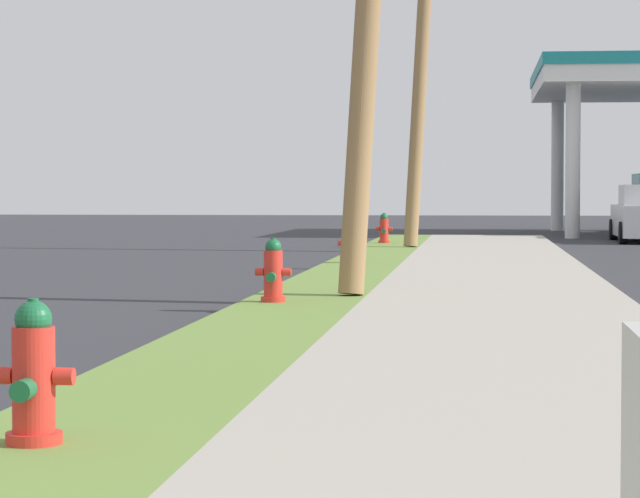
{
  "coord_description": "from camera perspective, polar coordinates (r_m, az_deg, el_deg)",
  "views": [
    {
      "loc": [
        2.78,
        -1.92,
        1.41
      ],
      "look_at": [
        0.8,
        15.77,
        0.68
      ],
      "focal_mm": 80.04,
      "sensor_mm": 36.0,
      "label": 1
    }
  ],
  "objects": [
    {
      "name": "fire_hydrant_nearest",
      "position": [
        7.43,
        -11.39,
        -5.18
      ],
      "size": [
        0.42,
        0.38,
        0.74
      ],
      "color": "red",
      "rests_on": "grass_verge"
    },
    {
      "name": "fire_hydrant_second",
      "position": [
        16.55,
        -1.89,
        -1.0
      ],
      "size": [
        0.42,
        0.38,
        0.74
      ],
      "color": "red",
      "rests_on": "grass_verge"
    },
    {
      "name": "fire_hydrant_third",
      "position": [
        25.56,
        1.19,
        0.18
      ],
      "size": [
        0.42,
        0.37,
        0.74
      ],
      "color": "red",
      "rests_on": "grass_verge"
    },
    {
      "name": "fire_hydrant_fourth",
      "position": [
        35.3,
        2.58,
        0.77
      ],
      "size": [
        0.42,
        0.38,
        0.74
      ],
      "color": "red",
      "rests_on": "grass_verge"
    },
    {
      "name": "utility_pole_background",
      "position": [
        33.36,
        4.11,
        8.22
      ],
      "size": [
        1.06,
        1.75,
        9.25
      ],
      "color": "#937047",
      "rests_on": "grass_verge"
    }
  ]
}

